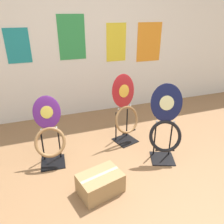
{
  "coord_description": "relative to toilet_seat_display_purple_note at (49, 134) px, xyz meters",
  "views": [
    {
      "loc": [
        -0.84,
        -1.21,
        1.68
      ],
      "look_at": [
        -0.02,
        1.08,
        0.55
      ],
      "focal_mm": 35.0,
      "sensor_mm": 36.0,
      "label": 1
    }
  ],
  "objects": [
    {
      "name": "toilet_seat_display_purple_note",
      "position": [
        0.0,
        0.0,
        0.0
      ],
      "size": [
        0.37,
        0.37,
        0.81
      ],
      "color": "black",
      "rests_on": "ground_plane"
    },
    {
      "name": "storage_box",
      "position": [
        0.41,
        -0.66,
        -0.29
      ],
      "size": [
        0.48,
        0.39,
        0.21
      ],
      "color": "#A37F51",
      "rests_on": "ground_plane"
    },
    {
      "name": "ground_plane",
      "position": [
        0.79,
        -1.09,
        -0.39
      ],
      "size": [
        14.0,
        14.0,
        0.0
      ],
      "primitive_type": "plane",
      "color": "#8E6642"
    },
    {
      "name": "toilet_seat_display_crimson_swirl",
      "position": [
        1.01,
        0.16,
        0.08
      ],
      "size": [
        0.42,
        0.35,
        0.95
      ],
      "color": "black",
      "rests_on": "ground_plane"
    },
    {
      "name": "toilet_seat_display_navy_moon",
      "position": [
        1.3,
        -0.38,
        0.05
      ],
      "size": [
        0.45,
        0.4,
        0.94
      ],
      "color": "black",
      "rests_on": "ground_plane"
    },
    {
      "name": "wall_back",
      "position": [
        0.79,
        1.31,
        0.9
      ],
      "size": [
        8.0,
        0.07,
        2.6
      ],
      "color": "silver",
      "rests_on": "ground_plane"
    }
  ]
}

